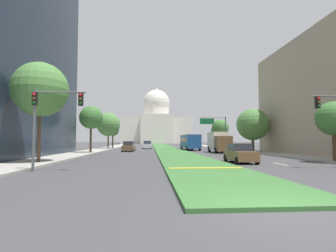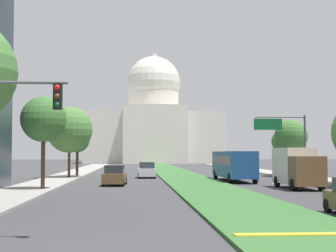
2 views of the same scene
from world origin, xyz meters
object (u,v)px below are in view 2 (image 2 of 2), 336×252
Objects in this scene: street_tree_right_far at (291,136)px; city_bus at (233,163)px; street_tree_left_far at (69,130)px; street_tree_left_distant at (77,141)px; street_tree_right_distant at (284,142)px; street_tree_left_mid at (44,120)px; capitol_building at (154,123)px; box_truck_delivery at (297,167)px; overhead_guide_sign at (286,134)px; sedan_midblock at (115,176)px; sedan_distant at (147,170)px.

city_bus is at bearing -135.75° from street_tree_right_far.
street_tree_right_far is (25.38, 1.81, -0.58)m from street_tree_left_far.
street_tree_left_distant is at bearing 176.92° from street_tree_right_far.
street_tree_right_distant reaches higher than street_tree_left_distant.
street_tree_right_far is 12.17m from city_bus.
street_tree_right_distant is 0.52× the size of city_bus.
street_tree_right_distant is (25.39, 4.75, -1.15)m from street_tree_left_far.
street_tree_right_distant is at bearing 42.56° from street_tree_left_mid.
street_tree_right_distant is at bearing 52.87° from city_bus.
capitol_building reaches higher than street_tree_left_distant.
street_tree_left_mid is 0.64× the size of city_bus.
box_truck_delivery is (-5.56, -19.18, -3.07)m from street_tree_right_far.
street_tree_right_distant reaches higher than box_truck_delivery.
street_tree_left_distant is 0.99× the size of street_tree_right_distant.
capitol_building reaches higher than city_bus.
overhead_guide_sign is 17.61m from sedan_midblock.
street_tree_left_distant is (-12.14, -83.86, -6.98)m from capitol_building.
street_tree_right_distant is (0.01, 2.94, -0.56)m from street_tree_right_far.
box_truck_delivery is (7.14, -104.37, -9.54)m from capitol_building.
street_tree_left_mid is at bearing -137.44° from street_tree_right_distant.
overhead_guide_sign is at bearing -84.39° from capitol_building.
street_tree_left_far reaches higher than sedan_distant.
street_tree_left_far reaches higher than street_tree_right_distant.
box_truck_delivery is (11.29, -18.24, 0.85)m from sedan_distant.
street_tree_left_distant is 19.14m from city_bus.
capitol_building is 105.05m from box_truck_delivery.
street_tree_left_far reaches higher than box_truck_delivery.
street_tree_right_distant reaches higher than sedan_distant.
street_tree_left_mid is at bearing -153.74° from overhead_guide_sign.
street_tree_right_distant is at bearing 10.59° from street_tree_left_far.
box_truck_delivery reaches higher than sedan_distant.
street_tree_right_distant is 14.22m from city_bus.
street_tree_right_far is 24.88m from street_tree_left_distant.
street_tree_left_mid is at bearing -88.88° from street_tree_left_far.
street_tree_left_mid is at bearing -130.81° from sedan_midblock.
street_tree_left_distant is 28.27m from box_truck_delivery.
street_tree_right_distant reaches higher than city_bus.
street_tree_left_far is at bearing 159.21° from city_bus.
sedan_midblock is at bearing -163.90° from overhead_guide_sign.
sedan_distant is at bearing 121.76° from box_truck_delivery.
overhead_guide_sign reaches higher than box_truck_delivery.
street_tree_right_far reaches higher than sedan_midblock.
overhead_guide_sign reaches higher than street_tree_left_distant.
capitol_building is at bearing 98.78° from street_tree_right_distant.
sedan_midblock is 15.26m from box_truck_delivery.
street_tree_left_mid is 1.61× the size of sedan_midblock.
box_truck_delivery is at bearing -102.35° from overhead_guide_sign.
sedan_distant is (-4.14, -86.14, -10.39)m from capitol_building.
overhead_guide_sign is 0.93× the size of street_tree_left_mid.
street_tree_right_far is at bearing -90.22° from street_tree_right_distant.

